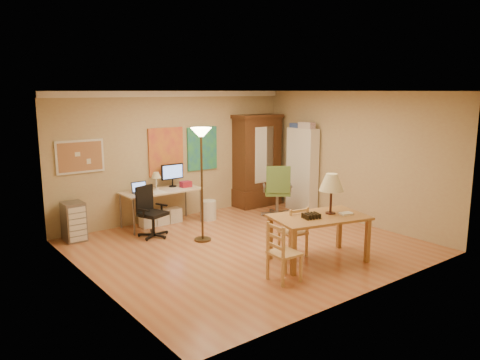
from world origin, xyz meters
TOP-DOWN VIEW (x-y plane):
  - floor at (0.00, 0.00)m, footprint 5.50×5.50m
  - crown_molding at (0.00, 2.46)m, footprint 5.50×0.08m
  - corkboard at (-2.05, 2.47)m, footprint 0.90×0.04m
  - art_panel_left at (-0.25, 2.47)m, footprint 0.80×0.04m
  - art_panel_right at (0.65, 2.47)m, footprint 0.75×0.04m
  - dining_table at (0.54, -1.24)m, footprint 1.66×1.23m
  - ladder_chair_back at (0.30, -0.83)m, footprint 0.44×0.43m
  - ladder_chair_left at (-0.56, -1.50)m, footprint 0.41×0.43m
  - torchiere_lamp at (-0.47, 0.77)m, footprint 0.38×0.38m
  - computer_desk at (-0.55, 2.16)m, footprint 1.60×0.70m
  - office_chair_black at (-1.09, 1.54)m, footprint 0.59×0.59m
  - office_chair_green at (1.73, 1.17)m, footprint 0.73×0.73m
  - drawer_cart at (-2.33, 2.19)m, footprint 0.36×0.43m
  - armoire at (2.03, 2.24)m, footprint 1.17×0.56m
  - bookshelf at (2.55, 1.25)m, footprint 0.28×0.75m
  - wastebin at (0.41, 1.88)m, footprint 0.33×0.33m

SIDE VIEW (x-z plane):
  - floor at x=0.00m, z-range 0.00..0.00m
  - wastebin at x=0.41m, z-range 0.00..0.41m
  - office_chair_black at x=-1.09m, z-range -0.22..0.74m
  - office_chair_green at x=1.73m, z-range -0.27..0.88m
  - drawer_cart at x=-2.33m, z-range 0.00..0.72m
  - ladder_chair_back at x=0.30m, z-range -0.03..0.81m
  - ladder_chair_left at x=-0.56m, z-range -0.03..0.84m
  - computer_desk at x=-0.55m, z-range -0.16..1.05m
  - dining_table at x=0.54m, z-range 0.19..1.59m
  - bookshelf at x=2.55m, z-range 0.00..1.88m
  - armoire at x=2.03m, z-range -0.14..2.02m
  - art_panel_left at x=-0.25m, z-range 0.95..1.95m
  - art_panel_right at x=0.65m, z-range 0.98..1.92m
  - corkboard at x=-2.05m, z-range 1.19..1.81m
  - torchiere_lamp at x=-0.47m, z-range 0.62..2.69m
  - crown_molding at x=0.00m, z-range 2.58..2.70m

